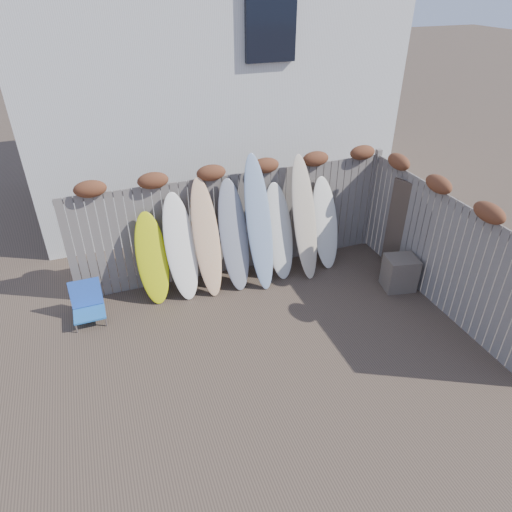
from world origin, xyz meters
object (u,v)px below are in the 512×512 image
object	(u,v)px
lattice_panel	(415,234)
surfboard_0	(152,259)
wooden_crate	(400,273)
beach_chair	(88,303)

from	to	relation	value
lattice_panel	surfboard_0	size ratio (longest dim) A/B	1.10
surfboard_0	lattice_panel	bearing A→B (deg)	-11.62
wooden_crate	surfboard_0	size ratio (longest dim) A/B	0.38
beach_chair	wooden_crate	bearing A→B (deg)	-10.81
beach_chair	surfboard_0	distance (m)	1.30
lattice_panel	beach_chair	bearing A→B (deg)	152.27
wooden_crate	lattice_panel	world-z (taller)	lattice_panel
wooden_crate	lattice_panel	size ratio (longest dim) A/B	0.35
wooden_crate	surfboard_0	distance (m)	4.50
lattice_panel	wooden_crate	bearing A→B (deg)	-166.78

